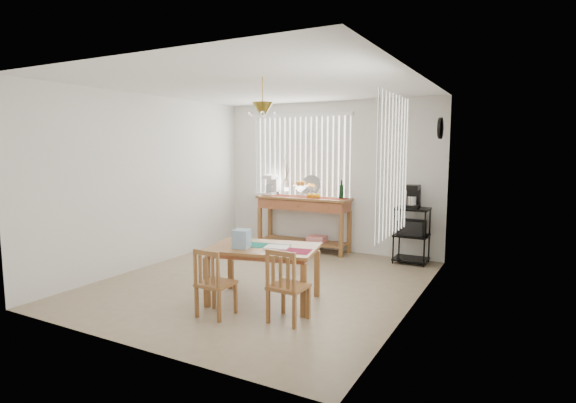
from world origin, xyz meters
The scene contains 10 objects.
ground centered at (0.00, 0.00, -0.01)m, with size 4.00×4.50×0.01m, color gray.
room_shell centered at (0.00, 0.01, 1.69)m, with size 4.20×4.70×2.70m.
sideboard centered at (-0.36, 1.99, 0.71)m, with size 1.69×0.47×0.95m.
sideboard_items centered at (-0.64, 2.01, 1.10)m, with size 1.60×0.40×0.73m.
wire_cart centered at (1.53, 2.00, 0.53)m, with size 0.52×0.41×0.88m.
cart_items centered at (1.53, 2.01, 1.04)m, with size 0.21×0.25×0.36m.
dining_table centered at (0.41, -0.63, 0.59)m, with size 1.39×1.05×0.67m.
table_items centered at (0.32, -0.76, 0.74)m, with size 1.02×0.46×0.21m.
chair_left centered at (0.19, -1.29, 0.37)m, with size 0.35×0.35×0.75m.
chair_right centered at (0.95, -1.06, 0.39)m, with size 0.37×0.37×0.79m.
Camera 1 is at (3.10, -5.03, 1.82)m, focal length 28.00 mm.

